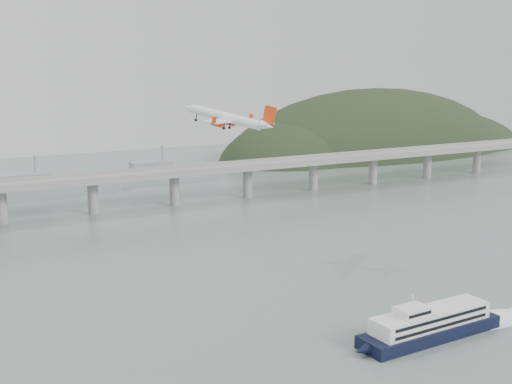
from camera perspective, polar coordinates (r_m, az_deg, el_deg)
ground at (r=241.40m, az=6.19°, el=-10.72°), size 900.00×900.00×0.00m
bridge at (r=411.15m, az=-9.59°, el=1.02°), size 800.00×22.00×23.90m
headland at (r=669.38m, az=10.66°, el=1.75°), size 365.00×155.00×156.00m
ferry at (r=233.33m, az=14.30°, el=-10.66°), size 86.62×18.02×16.33m
airliner at (r=289.01m, az=-2.31°, el=6.18°), size 33.63×36.16×11.57m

